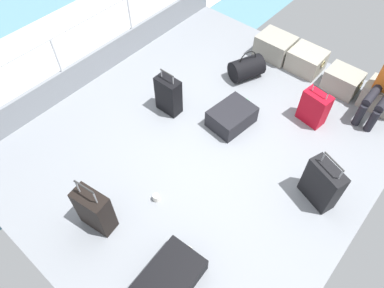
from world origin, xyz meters
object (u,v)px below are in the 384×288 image
Objects in this scene: cargo_crate_1 at (306,60)px; suitcase_1 at (169,279)px; suitcase_2 at (232,117)px; suitcase_4 at (322,184)px; cargo_crate_0 at (275,46)px; cargo_crate_3 at (382,97)px; cargo_crate_2 at (342,81)px; suitcase_0 at (169,95)px; duffel_bag at (247,68)px; suitcase_3 at (95,210)px; suitcase_5 at (314,108)px; paper_cup at (156,198)px.

cargo_crate_1 is 4.02m from suitcase_1.
suitcase_4 is at bearing -11.07° from suitcase_2.
suitcase_2 is 0.86× the size of suitcase_4.
cargo_crate_3 is (1.84, -0.00, 0.00)m from cargo_crate_0.
cargo_crate_0 is at bearing -176.93° from cargo_crate_1.
cargo_crate_2 is 0.98× the size of cargo_crate_3.
duffel_bag is at bearing 72.20° from suitcase_0.
cargo_crate_2 is 4.07m from suitcase_3.
duffel_bag reaches higher than suitcase_2.
cargo_crate_1 is at bearing 123.75° from suitcase_5.
suitcase_2 is at bearing 111.14° from suitcase_1.
suitcase_4 reaches higher than duffel_bag.
suitcase_0 is 1.55m from paper_cup.
cargo_crate_3 is 3.60m from paper_cup.
suitcase_3 reaches higher than paper_cup.
cargo_crate_1 is 4.02m from suitcase_3.
cargo_crate_1 reaches higher than paper_cup.
suitcase_4 reaches higher than cargo_crate_1.
cargo_crate_0 is at bearing 86.71° from duffel_bag.
suitcase_2 is at bearing -65.96° from duffel_bag.
suitcase_1 is 2.04m from suitcase_4.
cargo_crate_2 is 3.89m from suitcase_1.
suitcase_3 is (-0.42, -4.00, 0.13)m from cargo_crate_1.
suitcase_5 is at bearing 34.90° from suitcase_0.
suitcase_1 is 2.37m from suitcase_2.
paper_cup is at bearing -103.69° from cargo_crate_2.
suitcase_5 is at bearing 90.54° from suitcase_1.
suitcase_0 is at bearing -145.10° from suitcase_5.
suitcase_0 reaches higher than cargo_crate_1.
duffel_bag is (0.43, 1.34, -0.12)m from suitcase_0.
suitcase_3 is (0.16, -3.97, 0.12)m from cargo_crate_0.
cargo_crate_2 is at bearing -175.54° from cargo_crate_3.
suitcase_4 is at bearing 41.81° from paper_cup.
suitcase_2 is (-1.45, -1.72, -0.05)m from cargo_crate_3.
cargo_crate_0 is at bearing 97.68° from paper_cup.
suitcase_3 is 1.32× the size of suitcase_5.
suitcase_0 reaches higher than cargo_crate_0.
suitcase_3 is at bearing -96.04° from cargo_crate_1.
cargo_crate_3 reaches higher than cargo_crate_2.
suitcase_2 is at bearing -117.15° from cargo_crate_2.
suitcase_5 is (-0.69, 1.10, -0.05)m from suitcase_4.
suitcase_1 is 1.14× the size of suitcase_2.
suitcase_2 is at bearing -77.35° from cargo_crate_0.
suitcase_3 is at bearing -105.52° from cargo_crate_2.
cargo_crate_1 is 1.26m from cargo_crate_3.
cargo_crate_2 is 0.91× the size of duffel_bag.
suitcase_3 reaches higher than suitcase_5.
suitcase_2 is at bearing -96.28° from cargo_crate_1.
cargo_crate_0 is at bearing 142.86° from suitcase_5.
cargo_crate_3 is at bearing -0.04° from cargo_crate_0.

